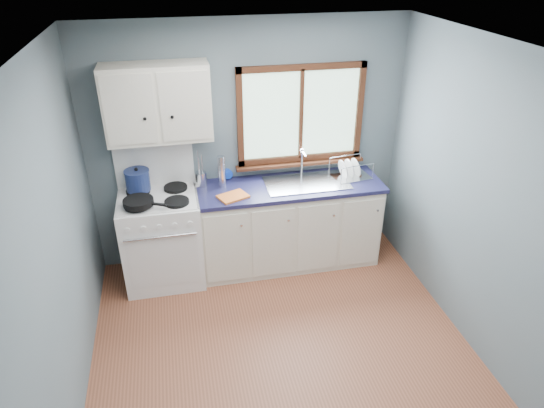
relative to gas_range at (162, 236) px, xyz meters
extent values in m
cube|color=brown|center=(0.95, -1.47, -0.50)|extent=(3.20, 3.60, 0.02)
cube|color=white|center=(0.95, -1.47, 2.02)|extent=(3.20, 3.60, 0.02)
cube|color=slate|center=(0.95, 0.34, 0.76)|extent=(3.20, 0.02, 2.50)
cube|color=slate|center=(-0.66, -1.47, 0.76)|extent=(0.02, 3.60, 2.50)
cube|color=slate|center=(2.56, -1.47, 0.76)|extent=(0.02, 3.60, 2.50)
cube|color=white|center=(0.00, -0.01, -0.03)|extent=(0.76, 0.65, 0.92)
cube|color=white|center=(0.00, 0.30, 0.65)|extent=(0.76, 0.05, 0.44)
cube|color=silver|center=(0.00, -0.01, 0.43)|extent=(0.72, 0.59, 0.01)
cylinder|color=black|center=(-0.18, -0.16, 0.45)|extent=(0.23, 0.23, 0.03)
cylinder|color=black|center=(0.18, -0.16, 0.45)|extent=(0.23, 0.23, 0.03)
cylinder|color=black|center=(-0.18, 0.14, 0.45)|extent=(0.23, 0.23, 0.03)
cylinder|color=black|center=(0.18, 0.14, 0.45)|extent=(0.23, 0.23, 0.03)
cylinder|color=silver|center=(0.00, -0.35, 0.21)|extent=(0.66, 0.02, 0.02)
cube|color=silver|center=(0.00, -0.33, -0.09)|extent=(0.66, 0.01, 0.55)
cube|color=silver|center=(1.31, 0.02, -0.05)|extent=(1.85, 0.60, 0.88)
cube|color=black|center=(1.31, 0.04, -0.45)|extent=(1.85, 0.54, 0.08)
cube|color=#17183B|center=(1.31, 0.02, 0.41)|extent=(1.89, 0.64, 0.04)
cube|color=silver|center=(1.49, 0.02, 0.43)|extent=(0.84, 0.46, 0.01)
cube|color=silver|center=(1.29, 0.02, 0.36)|extent=(0.36, 0.40, 0.14)
cube|color=silver|center=(1.69, 0.02, 0.36)|extent=(0.36, 0.40, 0.14)
cylinder|color=silver|center=(1.49, 0.22, 0.57)|extent=(0.02, 0.02, 0.28)
cylinder|color=silver|center=(1.49, 0.15, 0.70)|extent=(0.02, 0.16, 0.02)
sphere|color=silver|center=(1.49, 0.22, 0.71)|extent=(0.04, 0.04, 0.04)
cube|color=#9EC6A8|center=(1.49, 0.32, 1.06)|extent=(1.22, 0.01, 0.92)
cube|color=#492413|center=(1.49, 0.30, 1.53)|extent=(1.30, 0.05, 0.06)
cube|color=#492413|center=(1.49, 0.30, 0.59)|extent=(1.30, 0.05, 0.06)
cube|color=#492413|center=(0.87, 0.30, 1.06)|extent=(0.06, 0.05, 1.00)
cube|color=#492413|center=(2.10, 0.30, 1.06)|extent=(0.06, 0.05, 1.00)
cube|color=#492413|center=(1.49, 0.30, 1.06)|extent=(0.03, 0.05, 0.92)
cube|color=#492413|center=(1.49, 0.27, 0.54)|extent=(1.36, 0.10, 0.03)
cube|color=silver|center=(0.10, 0.16, 1.31)|extent=(0.95, 0.32, 0.70)
cube|color=silver|center=(-0.14, -0.01, 1.31)|extent=(0.44, 0.01, 0.62)
cube|color=silver|center=(0.34, -0.01, 1.31)|extent=(0.44, 0.01, 0.62)
sphere|color=black|center=(-0.02, -0.02, 1.23)|extent=(0.03, 0.03, 0.03)
sphere|color=black|center=(0.22, -0.02, 1.23)|extent=(0.03, 0.03, 0.03)
cylinder|color=black|center=(-0.16, -0.17, 0.49)|extent=(0.37, 0.37, 0.06)
cube|color=black|center=(0.02, -0.25, 0.49)|extent=(0.15, 0.09, 0.02)
cylinder|color=navy|center=(-0.17, 0.14, 0.56)|extent=(0.27, 0.27, 0.20)
cylinder|color=navy|center=(-0.17, 0.14, 0.67)|extent=(0.28, 0.28, 0.01)
sphere|color=black|center=(-0.17, 0.14, 0.68)|extent=(0.04, 0.04, 0.04)
cylinder|color=silver|center=(0.43, 0.18, 0.50)|extent=(0.15, 0.15, 0.15)
cylinder|color=silver|center=(0.46, 0.18, 0.65)|extent=(0.01, 0.01, 0.22)
cylinder|color=silver|center=(0.42, 0.20, 0.67)|extent=(0.01, 0.01, 0.26)
cylinder|color=silver|center=(0.43, 0.16, 0.64)|extent=(0.01, 0.01, 0.20)
cylinder|color=silver|center=(0.64, 0.13, 0.59)|extent=(0.08, 0.08, 0.32)
imported|color=blue|center=(0.72, 0.25, 0.56)|extent=(0.12, 0.12, 0.27)
cube|color=orange|center=(0.71, -0.13, 0.44)|extent=(0.33, 0.29, 0.02)
cube|color=silver|center=(1.97, 0.06, 0.43)|extent=(0.42, 0.34, 0.01)
cylinder|color=silver|center=(1.81, -0.09, 0.52)|extent=(0.01, 0.01, 0.18)
cylinder|color=silver|center=(2.17, -0.05, 0.52)|extent=(0.01, 0.01, 0.18)
cylinder|color=silver|center=(1.77, 0.18, 0.52)|extent=(0.01, 0.01, 0.18)
cylinder|color=silver|center=(2.13, 0.22, 0.52)|extent=(0.01, 0.01, 0.18)
cylinder|color=silver|center=(1.99, -0.07, 0.61)|extent=(0.36, 0.06, 0.01)
cylinder|color=silver|center=(1.95, 0.20, 0.61)|extent=(0.36, 0.06, 0.01)
cylinder|color=white|center=(1.88, 0.05, 0.53)|extent=(0.08, 0.21, 0.20)
cylinder|color=white|center=(1.95, 0.06, 0.53)|extent=(0.08, 0.21, 0.20)
cylinder|color=white|center=(2.03, 0.07, 0.53)|extent=(0.08, 0.21, 0.20)
camera|label=1|loc=(0.22, -4.22, 2.61)|focal=32.00mm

